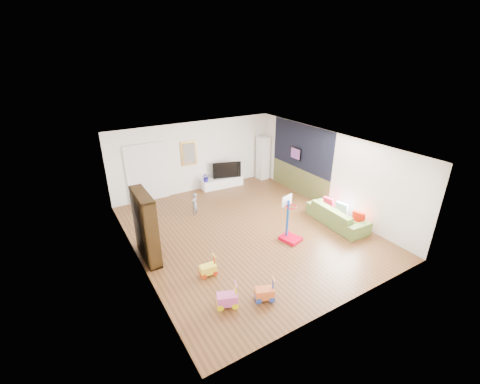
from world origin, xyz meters
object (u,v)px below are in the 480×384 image
bookshelf (146,227)px  sofa (337,215)px  media_console (222,182)px  basketball_hoop (292,220)px

bookshelf → sofa: (5.66, -1.30, -0.63)m
media_console → basketball_hoop: 4.60m
bookshelf → basketball_hoop: (3.78, -1.30, -0.25)m
bookshelf → media_console: bearing=39.8°
sofa → basketball_hoop: (-1.89, -0.01, 0.39)m
sofa → media_console: bearing=23.3°
media_console → sofa: sofa is taller
bookshelf → basketball_hoop: bookshelf is taller
basketball_hoop → sofa: bearing=-13.5°
media_console → sofa: bearing=-65.8°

